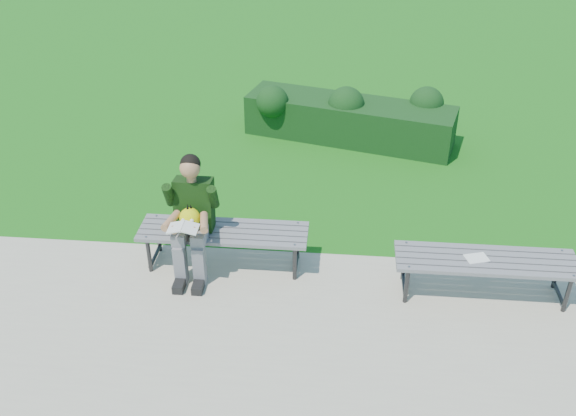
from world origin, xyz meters
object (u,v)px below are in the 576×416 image
object	(u,v)px
hedge	(350,117)
bench_left	(223,234)
seated_boy	(192,214)
bench_right	(486,263)
paper_sheet	(477,258)

from	to	relation	value
hedge	bench_left	size ratio (longest dim) A/B	1.78
bench_left	seated_boy	size ratio (longest dim) A/B	1.37
bench_left	bench_right	size ratio (longest dim) A/B	1.00
hedge	bench_left	xyz separation A→B (m)	(-1.32, -3.38, 0.06)
bench_right	seated_boy	world-z (taller)	seated_boy
seated_boy	paper_sheet	world-z (taller)	seated_boy
hedge	paper_sheet	world-z (taller)	hedge
bench_right	paper_sheet	xyz separation A→B (m)	(-0.10, 0.00, 0.06)
hedge	seated_boy	world-z (taller)	seated_boy
hedge	paper_sheet	size ratio (longest dim) A/B	12.49
hedge	bench_right	world-z (taller)	hedge
hedge	bench_left	distance (m)	3.63
hedge	bench_right	bearing A→B (deg)	-69.21
hedge	bench_right	size ratio (longest dim) A/B	1.78
hedge	paper_sheet	xyz separation A→B (m)	(1.29, -3.65, 0.11)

